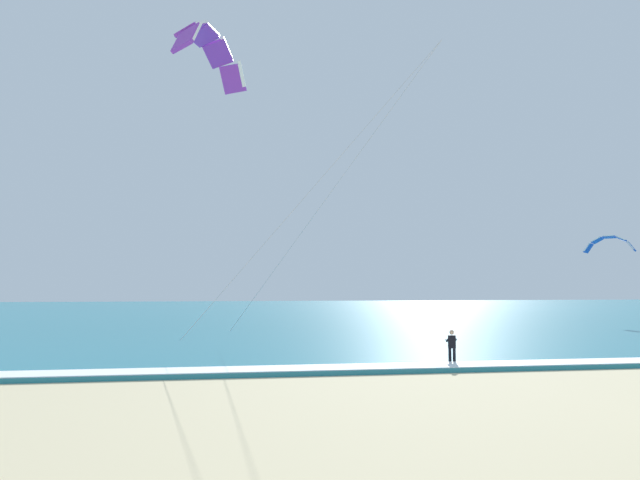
# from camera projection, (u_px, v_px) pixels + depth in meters

# --- Properties ---
(sea) EXTENTS (200.00, 120.00, 0.20)m
(sea) POSITION_uv_depth(u_px,v_px,m) (330.00, 312.00, 85.47)
(sea) COLOR teal
(sea) RESTS_ON ground
(surf_foam) EXTENTS (200.00, 1.89, 0.04)m
(surf_foam) POSITION_uv_depth(u_px,v_px,m) (555.00, 362.00, 27.43)
(surf_foam) COLOR white
(surf_foam) RESTS_ON sea
(surfboard) EXTENTS (0.76, 1.46, 0.09)m
(surfboard) POSITION_uv_depth(u_px,v_px,m) (452.00, 366.00, 27.66)
(surfboard) COLOR #239EC6
(surfboard) RESTS_ON ground
(kitesurfer) EXTENTS (0.60, 0.60, 1.69)m
(kitesurfer) POSITION_uv_depth(u_px,v_px,m) (452.00, 346.00, 27.75)
(kitesurfer) COLOR black
(kitesurfer) RESTS_ON ground
(kite_primary) EXTENTS (13.20, 7.91, 16.49)m
(kite_primary) POSITION_uv_depth(u_px,v_px,m) (209.00, 48.00, 32.06)
(kite_primary) COLOR purple
(kite_distant) EXTENTS (3.61, 4.25, 1.69)m
(kite_distant) POSITION_uv_depth(u_px,v_px,m) (609.00, 242.00, 58.55)
(kite_distant) COLOR blue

